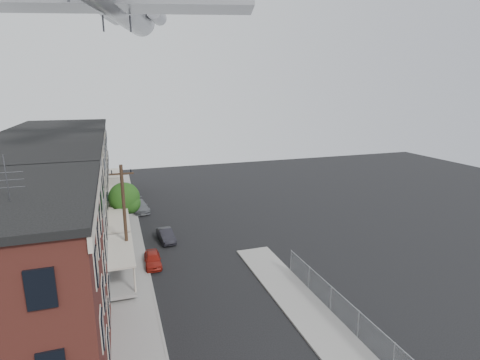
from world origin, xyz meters
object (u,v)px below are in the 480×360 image
object	(u,v)px
car_near	(153,259)
utility_pole	(125,219)
car_far	(140,206)
street_tree	(126,199)
car_mid	(166,235)

from	to	relation	value
car_near	utility_pole	bearing A→B (deg)	-158.42
utility_pole	car_far	xyz separation A→B (m)	(2.00, 16.09, -4.01)
utility_pole	car_near	bearing A→B (deg)	20.33
car_far	street_tree	bearing A→B (deg)	-112.73
street_tree	car_mid	bearing A→B (deg)	-50.63
street_tree	car_mid	distance (m)	6.18
street_tree	car_far	distance (m)	6.97
utility_pole	car_mid	world-z (taller)	utility_pole
car_near	car_far	xyz separation A→B (m)	(0.00, 15.35, 0.09)
utility_pole	car_mid	distance (m)	7.97
utility_pole	car_far	size ratio (longest dim) A/B	1.98
utility_pole	street_tree	distance (m)	10.00
utility_pole	street_tree	size ratio (longest dim) A/B	1.73
car_near	car_mid	xyz separation A→B (m)	(1.80, 4.95, 0.02)
street_tree	car_near	distance (m)	9.77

